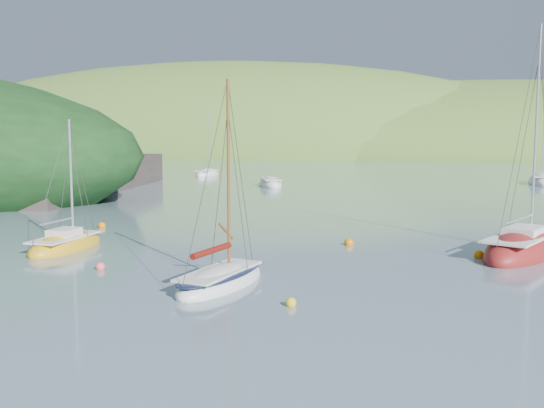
% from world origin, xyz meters
% --- Properties ---
extents(ground, '(700.00, 700.00, 0.00)m').
position_xyz_m(ground, '(0.00, 0.00, 0.00)').
color(ground, slate).
rests_on(ground, ground).
extents(shoreline_hills, '(690.00, 135.00, 56.00)m').
position_xyz_m(shoreline_hills, '(-9.66, 172.42, 0.00)').
color(shoreline_hills, '#3E6928').
rests_on(shoreline_hills, ground).
extents(daysailer_white, '(3.06, 5.92, 8.67)m').
position_xyz_m(daysailer_white, '(-0.24, -0.01, 0.20)').
color(daysailer_white, white).
rests_on(daysailer_white, ground).
extents(sloop_red, '(6.05, 8.75, 12.30)m').
position_xyz_m(sloop_red, '(12.25, 9.76, 0.23)').
color(sloop_red, maroon).
rests_on(sloop_red, ground).
extents(sailboat_yellow, '(2.30, 5.59, 7.36)m').
position_xyz_m(sailboat_yellow, '(-10.60, 5.17, 0.18)').
color(sailboat_yellow, gold).
rests_on(sailboat_yellow, ground).
extents(distant_sloop_a, '(5.08, 7.61, 10.26)m').
position_xyz_m(distant_sloop_a, '(-10.61, 46.49, 0.18)').
color(distant_sloop_a, white).
rests_on(distant_sloop_a, ground).
extents(distant_sloop_b, '(3.72, 8.96, 12.49)m').
position_xyz_m(distant_sloop_b, '(20.80, 57.65, 0.20)').
color(distant_sloop_b, white).
rests_on(distant_sloop_b, ground).
extents(distant_sloop_c, '(2.43, 6.91, 9.87)m').
position_xyz_m(distant_sloop_c, '(-24.32, 61.76, 0.17)').
color(distant_sloop_c, white).
rests_on(distant_sloop_c, ground).
extents(mooring_buoys, '(23.21, 14.90, 0.50)m').
position_xyz_m(mooring_buoys, '(-0.31, 7.52, 0.12)').
color(mooring_buoys, yellow).
rests_on(mooring_buoys, ground).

